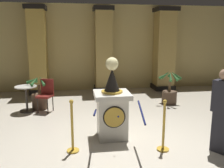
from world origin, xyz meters
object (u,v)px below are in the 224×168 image
object	(u,v)px
potted_palm_left	(40,98)
potted_palm_right	(169,93)
stanchion_far	(164,133)
cafe_table	(26,95)
stanchion_near	(72,134)
pedestal_clock	(112,108)
bystander_guest	(222,109)
cafe_chair_red	(46,92)

from	to	relation	value
potted_palm_left	potted_palm_right	size ratio (longest dim) A/B	0.95
stanchion_far	cafe_table	distance (m)	4.31
stanchion_near	potted_palm_left	world-z (taller)	potted_palm_left
potted_palm_right	stanchion_far	bearing A→B (deg)	-113.51
pedestal_clock	potted_palm_left	bearing A→B (deg)	128.29
stanchion_far	bystander_guest	xyz separation A→B (m)	(1.05, -0.22, 0.50)
potted_palm_left	cafe_table	world-z (taller)	potted_palm_left
bystander_guest	cafe_table	bearing A→B (deg)	142.69
stanchion_near	cafe_chair_red	world-z (taller)	stanchion_near
stanchion_far	bystander_guest	bearing A→B (deg)	-11.73
pedestal_clock	stanchion_near	world-z (taller)	pedestal_clock
pedestal_clock	potted_palm_left	xyz separation A→B (m)	(-1.89, 2.39, -0.32)
stanchion_far	cafe_chair_red	xyz separation A→B (m)	(-2.55, 2.89, 0.22)
stanchion_near	cafe_chair_red	bearing A→B (deg)	106.59
stanchion_far	cafe_table	xyz separation A→B (m)	(-3.13, 2.97, 0.13)
potted_palm_right	stanchion_near	bearing A→B (deg)	-136.64
stanchion_near	potted_palm_left	distance (m)	3.13
cafe_chair_red	pedestal_clock	bearing A→B (deg)	-52.13
potted_palm_right	bystander_guest	distance (m)	3.42
bystander_guest	cafe_table	world-z (taller)	bystander_guest
pedestal_clock	stanchion_near	distance (m)	1.07
cafe_table	bystander_guest	bearing A→B (deg)	-37.31
stanchion_near	cafe_table	size ratio (longest dim) A/B	1.37
stanchion_near	cafe_table	distance (m)	3.09
stanchion_near	potted_palm_right	size ratio (longest dim) A/B	0.93
pedestal_clock	cafe_chair_red	xyz separation A→B (m)	(-1.65, 2.13, -0.10)
pedestal_clock	cafe_table	world-z (taller)	pedestal_clock
pedestal_clock	cafe_chair_red	size ratio (longest dim) A/B	1.85
pedestal_clock	potted_palm_left	size ratio (longest dim) A/B	1.67
potted_palm_right	cafe_chair_red	xyz separation A→B (m)	(-3.92, -0.26, 0.22)
potted_palm_right	bystander_guest	xyz separation A→B (m)	(-0.32, -3.37, 0.50)
bystander_guest	cafe_chair_red	size ratio (longest dim) A/B	1.69
potted_palm_left	bystander_guest	size ratio (longest dim) A/B	0.66
cafe_table	cafe_chair_red	size ratio (longest dim) A/B	0.79
potted_palm_left	pedestal_clock	bearing A→B (deg)	-51.71
potted_palm_left	cafe_chair_red	world-z (taller)	potted_palm_left
stanchion_near	bystander_guest	bearing A→B (deg)	-8.50
stanchion_near	potted_palm_left	bearing A→B (deg)	109.30
stanchion_near	cafe_table	bearing A→B (deg)	116.48
pedestal_clock	stanchion_near	bearing A→B (deg)	-146.65
stanchion_near	potted_palm_left	xyz separation A→B (m)	(-1.03, 2.95, -0.01)
stanchion_far	bystander_guest	world-z (taller)	bystander_guest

